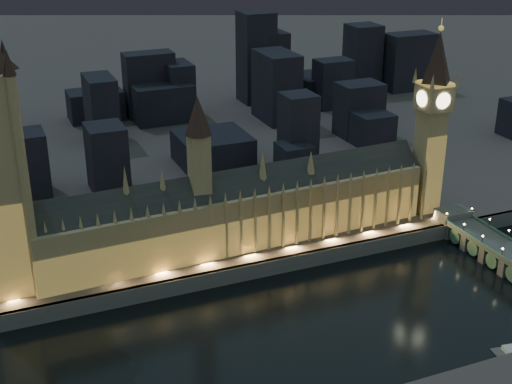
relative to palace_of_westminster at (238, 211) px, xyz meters
name	(u,v)px	position (x,y,z in m)	size (l,w,h in m)	color
ground_plane	(295,321)	(1.47, -61.74, -26.37)	(2000.00, 2000.00, 0.00)	black
north_bank	(81,62)	(1.47, 458.26, -22.37)	(2000.00, 960.00, 8.00)	#4A3D3F
embankment_wall	(258,270)	(1.47, -20.74, -22.37)	(2000.00, 2.50, 8.00)	#4A4A50
palace_of_westminster	(238,211)	(0.00, 0.00, 0.00)	(202.00, 29.34, 78.00)	#898057
elizabeth_tower	(433,108)	(109.47, 0.18, 39.60)	(18.00, 18.00, 104.15)	#898057
city_backdrop	(195,101)	(38.22, 184.71, 3.20)	(456.91, 215.63, 73.27)	black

